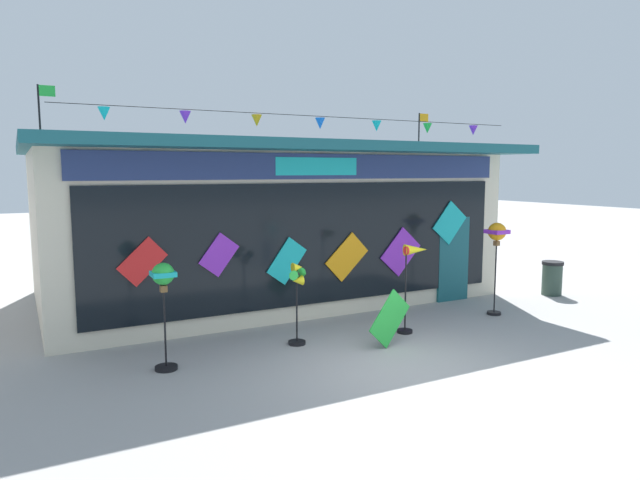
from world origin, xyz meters
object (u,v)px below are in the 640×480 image
(wind_spinner_far_left, at_px, (164,287))
(display_kite_on_ground, at_px, (390,318))
(kite_shop_building, at_px, (263,220))
(wind_spinner_center_right, at_px, (497,238))
(trash_bin, at_px, (552,278))
(wind_spinner_left, at_px, (297,289))
(wind_spinner_center_left, at_px, (413,266))

(wind_spinner_far_left, height_order, display_kite_on_ground, wind_spinner_far_left)
(kite_shop_building, relative_size, wind_spinner_far_left, 6.29)
(wind_spinner_center_right, xyz_separation_m, trash_bin, (2.72, 0.75, -1.23))
(kite_shop_building, distance_m, display_kite_on_ground, 5.24)
(kite_shop_building, bearing_deg, wind_spinner_far_left, -128.43)
(wind_spinner_left, relative_size, display_kite_on_ground, 1.63)
(wind_spinner_far_left, bearing_deg, wind_spinner_center_left, -1.65)
(wind_spinner_center_left, bearing_deg, wind_spinner_left, 172.48)
(kite_shop_building, bearing_deg, display_kite_on_ground, -86.62)
(wind_spinner_left, relative_size, trash_bin, 1.76)
(kite_shop_building, xyz_separation_m, display_kite_on_ground, (0.30, -5.05, -1.37))
(trash_bin, distance_m, display_kite_on_ground, 6.18)
(wind_spinner_far_left, bearing_deg, wind_spinner_center_right, 0.61)
(wind_spinner_far_left, height_order, wind_spinner_center_right, wind_spinner_center_right)
(wind_spinner_left, bearing_deg, kite_shop_building, 75.26)
(kite_shop_building, bearing_deg, wind_spinner_center_left, -75.15)
(wind_spinner_center_right, height_order, display_kite_on_ground, wind_spinner_center_right)
(wind_spinner_center_right, bearing_deg, trash_bin, 15.36)
(wind_spinner_left, xyz_separation_m, wind_spinner_center_left, (2.31, -0.30, 0.26))
(trash_bin, bearing_deg, wind_spinner_center_left, -169.37)
(wind_spinner_far_left, xyz_separation_m, wind_spinner_center_left, (4.68, -0.13, -0.04))
(wind_spinner_far_left, bearing_deg, wind_spinner_left, 4.10)
(kite_shop_building, relative_size, trash_bin, 12.57)
(wind_spinner_center_right, bearing_deg, wind_spinner_left, 178.84)
(wind_spinner_far_left, bearing_deg, display_kite_on_ground, -9.92)
(wind_spinner_left, xyz_separation_m, wind_spinner_center_right, (4.69, -0.09, 0.65))
(wind_spinner_left, height_order, display_kite_on_ground, wind_spinner_left)
(kite_shop_building, bearing_deg, wind_spinner_center_right, -50.34)
(wind_spinner_center_left, bearing_deg, kite_shop_building, 104.85)
(wind_spinner_left, bearing_deg, trash_bin, 5.03)
(wind_spinner_center_left, bearing_deg, wind_spinner_center_right, 5.04)
(display_kite_on_ground, bearing_deg, wind_spinner_center_left, 30.33)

